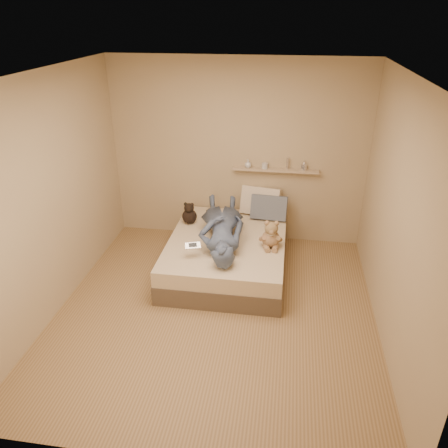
% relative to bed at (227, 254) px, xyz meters
% --- Properties ---
extents(room, '(3.80, 3.80, 3.80)m').
position_rel_bed_xyz_m(room, '(0.00, -0.93, 1.08)').
color(room, '#997A4F').
rests_on(room, ground).
extents(bed, '(1.50, 1.90, 0.45)m').
position_rel_bed_xyz_m(bed, '(0.00, 0.00, 0.00)').
color(bed, brown).
rests_on(bed, floor).
extents(game_console, '(0.20, 0.13, 0.06)m').
position_rel_bed_xyz_m(game_console, '(-0.34, -0.53, 0.39)').
color(game_console, silver).
rests_on(game_console, bed).
extents(teddy_bear, '(0.30, 0.30, 0.37)m').
position_rel_bed_xyz_m(teddy_bear, '(0.57, -0.14, 0.38)').
color(teddy_bear, '#A87B5C').
rests_on(teddy_bear, bed).
extents(dark_plush, '(0.20, 0.20, 0.31)m').
position_rel_bed_xyz_m(dark_plush, '(-0.58, 0.38, 0.36)').
color(dark_plush, black).
rests_on(dark_plush, bed).
extents(pillow_cream, '(0.59, 0.37, 0.43)m').
position_rel_bed_xyz_m(pillow_cream, '(0.36, 0.83, 0.43)').
color(pillow_cream, beige).
rests_on(pillow_cream, bed).
extents(pillow_grey, '(0.52, 0.28, 0.37)m').
position_rel_bed_xyz_m(pillow_grey, '(0.49, 0.69, 0.40)').
color(pillow_grey, slate).
rests_on(pillow_grey, bed).
extents(person, '(0.82, 1.66, 0.38)m').
position_rel_bed_xyz_m(person, '(-0.07, -0.03, 0.42)').
color(person, slate).
rests_on(person, bed).
extents(wall_shelf, '(1.20, 0.12, 0.03)m').
position_rel_bed_xyz_m(wall_shelf, '(0.55, 0.91, 0.88)').
color(wall_shelf, tan).
rests_on(wall_shelf, wall_back).
extents(shelf_bottles, '(0.87, 0.11, 0.17)m').
position_rel_bed_xyz_m(shelf_bottles, '(0.44, 0.91, 0.95)').
color(shelf_bottles, silver).
rests_on(shelf_bottles, wall_shelf).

